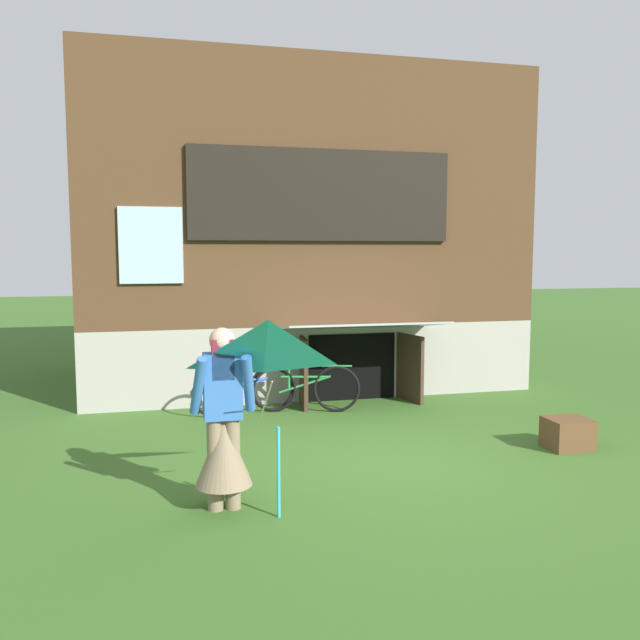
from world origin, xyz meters
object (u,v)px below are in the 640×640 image
(kite, at_px, (269,376))
(wooden_crate, at_px, (567,433))
(bicycle_blue, at_px, (244,391))
(person, at_px, (223,434))
(bicycle_green, at_px, (305,388))

(kite, distance_m, wooden_crate, 4.28)
(kite, bearing_deg, bicycle_blue, 85.84)
(wooden_crate, bearing_deg, bicycle_blue, 143.72)
(wooden_crate, bearing_deg, kite, -158.55)
(person, distance_m, bicycle_green, 3.74)
(person, relative_size, wooden_crate, 3.32)
(bicycle_green, bearing_deg, bicycle_blue, -171.67)
(person, height_order, kite, person)
(kite, relative_size, bicycle_blue, 1.08)
(kite, xyz_separation_m, wooden_crate, (3.84, 1.51, -1.15))
(person, bearing_deg, kite, -73.33)
(person, height_order, wooden_crate, person)
(bicycle_green, relative_size, wooden_crate, 3.14)
(person, bearing_deg, bicycle_green, 55.27)
(bicycle_green, relative_size, bicycle_blue, 1.04)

